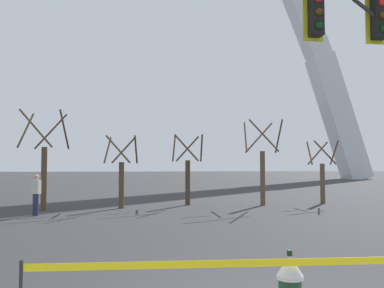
{
  "coord_description": "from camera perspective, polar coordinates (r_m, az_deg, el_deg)",
  "views": [
    {
      "loc": [
        -1.36,
        -5.47,
        1.95
      ],
      "look_at": [
        0.11,
        5.0,
        2.5
      ],
      "focal_mm": 38.06,
      "sensor_mm": 36.0,
      "label": 1
    }
  ],
  "objects": [
    {
      "name": "caution_tape_barrier",
      "position": [
        4.74,
        10.48,
        -18.69
      ],
      "size": [
        5.22,
        0.32,
        0.97
      ],
      "color": "#232326",
      "rests_on": "ground"
    },
    {
      "name": "pedestrian_standing_center",
      "position": [
        16.94,
        -21.04,
        -6.61
      ],
      "size": [
        0.39,
        0.32,
        1.59
      ],
      "color": "#232847",
      "rests_on": "ground"
    },
    {
      "name": "tree_far_right",
      "position": [
        21.8,
        17.79,
        -4.24
      ],
      "size": [
        1.49,
        1.5,
        3.19
      ],
      "color": "brown",
      "rests_on": "ground"
    },
    {
      "name": "tree_center_right",
      "position": [
        20.04,
        -0.62,
        -4.19
      ],
      "size": [
        1.6,
        1.61,
        3.44
      ],
      "color": "#473323",
      "rests_on": "ground"
    },
    {
      "name": "tree_left_mid",
      "position": [
        18.81,
        -20.03,
        -2.91
      ],
      "size": [
        1.98,
        1.99,
        4.31
      ],
      "color": "brown",
      "rests_on": "ground"
    },
    {
      "name": "tree_center_left",
      "position": [
        18.81,
        -9.87,
        -4.43
      ],
      "size": [
        1.53,
        1.54,
        3.29
      ],
      "color": "brown",
      "rests_on": "ground"
    },
    {
      "name": "monument_arch",
      "position": [
        57.78,
        -6.44,
        18.76
      ],
      "size": [
        62.71,
        3.18,
        52.95
      ],
      "color": "silver",
      "rests_on": "ground"
    },
    {
      "name": "tree_right_mid",
      "position": [
        20.16,
        9.84,
        -3.25
      ],
      "size": [
        1.91,
        1.92,
        4.14
      ],
      "color": "brown",
      "rests_on": "ground"
    }
  ]
}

